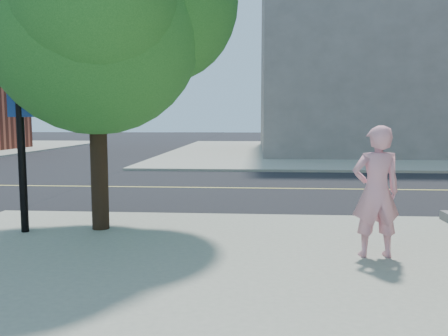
{
  "coord_description": "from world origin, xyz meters",
  "views": [
    {
      "loc": [
        4.63,
        -9.67,
        2.14
      ],
      "look_at": [
        4.06,
        -1.72,
        1.3
      ],
      "focal_mm": 36.41,
      "sensor_mm": 36.0,
      "label": 1
    }
  ],
  "objects": [
    {
      "name": "ground",
      "position": [
        0.0,
        0.0,
        0.0
      ],
      "size": [
        140.0,
        140.0,
        0.0
      ],
      "primitive_type": "plane",
      "color": "black",
      "rests_on": "ground"
    },
    {
      "name": "road_ew",
      "position": [
        0.0,
        4.5,
        0.01
      ],
      "size": [
        140.0,
        9.0,
        0.01
      ],
      "primitive_type": "cube",
      "color": "black",
      "rests_on": "ground"
    },
    {
      "name": "sidewalk_ne",
      "position": [
        13.5,
        21.5,
        0.06
      ],
      "size": [
        29.0,
        25.0,
        0.12
      ],
      "primitive_type": "cube",
      "color": "gray",
      "rests_on": "ground"
    },
    {
      "name": "filler_ne",
      "position": [
        14.0,
        22.0,
        7.12
      ],
      "size": [
        18.0,
        16.0,
        14.0
      ],
      "primitive_type": "cube",
      "color": "slate",
      "rests_on": "sidewalk_ne"
    },
    {
      "name": "man_on_phone",
      "position": [
        6.39,
        -2.93,
        1.09
      ],
      "size": [
        0.75,
        0.53,
        1.95
      ],
      "primitive_type": "imported",
      "rotation": [
        0.0,
        0.0,
        3.23
      ],
      "color": "pink",
      "rests_on": "sidewalk_se"
    },
    {
      "name": "street_tree",
      "position": [
        1.84,
        -1.51,
        4.25
      ],
      "size": [
        4.82,
        4.38,
        6.4
      ],
      "rotation": [
        0.0,
        0.0,
        -0.29
      ],
      "color": "black",
      "rests_on": "sidewalk_se"
    }
  ]
}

